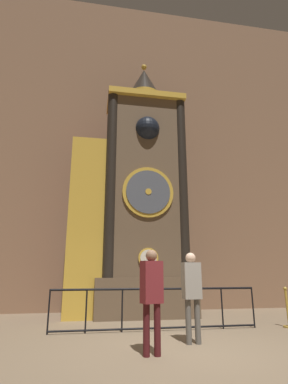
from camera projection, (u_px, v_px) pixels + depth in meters
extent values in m
plane|color=#847056|center=(186.00, 351.00, 5.08)|extent=(28.00, 28.00, 0.00)
cube|color=#846047|center=(138.00, 142.00, 11.91)|extent=(24.00, 0.30, 12.61)
cube|color=brown|center=(144.00, 296.00, 9.12)|extent=(3.03, 1.61, 1.13)
cube|color=brown|center=(144.00, 184.00, 10.04)|extent=(2.43, 1.40, 6.05)
cube|color=gold|center=(145.00, 104.00, 10.69)|extent=(2.62, 1.54, 0.20)
cylinder|color=gold|center=(148.00, 258.00, 8.71)|extent=(0.59, 0.05, 0.59)
cylinder|color=silver|center=(148.00, 258.00, 8.68)|extent=(0.49, 0.03, 0.49)
cylinder|color=gold|center=(148.00, 192.00, 9.22)|extent=(1.60, 0.07, 1.60)
cylinder|color=#4C515B|center=(148.00, 192.00, 9.18)|extent=(1.37, 0.04, 1.37)
cylinder|color=gold|center=(148.00, 192.00, 9.16)|extent=(0.19, 0.03, 0.19)
cube|color=#3A2D21|center=(145.00, 135.00, 10.27)|extent=(1.02, 0.42, 1.02)
sphere|color=black|center=(147.00, 129.00, 9.88)|extent=(0.81, 0.81, 0.81)
cylinder|color=black|center=(111.00, 176.00, 9.28)|extent=(0.34, 0.34, 6.05)
cylinder|color=black|center=(182.00, 180.00, 9.66)|extent=(0.34, 0.34, 6.05)
cylinder|color=gold|center=(144.00, 100.00, 10.85)|extent=(1.17, 1.17, 0.30)
cone|color=black|center=(144.00, 83.00, 11.03)|extent=(1.11, 1.11, 1.10)
sphere|color=gold|center=(144.00, 67.00, 11.20)|extent=(0.20, 0.20, 0.20)
cube|color=maroon|center=(87.00, 225.00, 9.42)|extent=(1.08, 1.19, 5.41)
cube|color=gold|center=(87.00, 222.00, 8.84)|extent=(1.14, 0.06, 5.41)
cylinder|color=black|center=(49.00, 311.00, 6.49)|extent=(0.04, 0.04, 0.93)
cylinder|color=black|center=(86.00, 311.00, 6.62)|extent=(0.04, 0.04, 0.93)
cylinder|color=black|center=(122.00, 310.00, 6.75)|extent=(0.04, 0.04, 0.93)
cylinder|color=black|center=(157.00, 309.00, 6.89)|extent=(0.04, 0.04, 0.93)
cylinder|color=black|center=(190.00, 308.00, 7.02)|extent=(0.04, 0.04, 0.93)
cylinder|color=black|center=(222.00, 308.00, 7.15)|extent=(0.04, 0.04, 0.93)
cylinder|color=black|center=(253.00, 307.00, 7.29)|extent=(0.04, 0.04, 0.93)
cylinder|color=black|center=(157.00, 289.00, 7.00)|extent=(4.80, 0.05, 0.05)
cylinder|color=black|center=(157.00, 328.00, 6.78)|extent=(4.80, 0.04, 0.04)
cylinder|color=#461518|center=(146.00, 330.00, 4.83)|extent=(0.11, 0.11, 0.80)
cylinder|color=#461518|center=(157.00, 329.00, 4.86)|extent=(0.11, 0.11, 0.80)
cube|color=maroon|center=(152.00, 282.00, 5.04)|extent=(0.39, 0.31, 0.69)
sphere|color=#8C664C|center=(151.00, 256.00, 5.15)|extent=(0.20, 0.20, 0.20)
cylinder|color=#58554F|center=(188.00, 321.00, 5.63)|extent=(0.11, 0.11, 0.80)
cylinder|color=#58554F|center=(198.00, 321.00, 5.66)|extent=(0.11, 0.11, 0.80)
cube|color=gray|center=(191.00, 280.00, 5.84)|extent=(0.35, 0.24, 0.68)
sphere|color=beige|center=(191.00, 258.00, 5.95)|extent=(0.20, 0.20, 0.20)
cylinder|color=#B28E33|center=(287.00, 309.00, 7.29)|extent=(0.06, 0.06, 0.86)
sphere|color=#B28E33|center=(285.00, 289.00, 7.41)|extent=(0.09, 0.09, 0.09)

